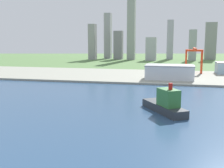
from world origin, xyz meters
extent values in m
plane|color=#567C44|center=(0.00, 300.00, 0.00)|extent=(2400.00, 2400.00, 0.00)
cube|color=#2D4C70|center=(0.00, 240.00, 0.07)|extent=(840.00, 360.00, 0.15)
cube|color=#98998A|center=(0.00, 490.00, 1.25)|extent=(840.00, 140.00, 2.50)
cube|color=#2D3338|center=(26.49, 299.68, 3.01)|extent=(35.11, 45.79, 5.73)
cube|color=#337238|center=(29.66, 294.68, 12.06)|extent=(17.52, 19.58, 12.37)
cylinder|color=red|center=(30.91, 292.71, 20.54)|extent=(2.89, 2.89, 4.58)
cube|color=red|center=(49.48, 523.69, 18.57)|extent=(2.20, 2.20, 32.15)
cube|color=red|center=(71.73, 523.69, 18.57)|extent=(2.20, 2.20, 32.15)
cube|color=red|center=(49.48, 531.69, 18.57)|extent=(2.20, 2.20, 32.15)
cube|color=red|center=(71.73, 531.69, 18.57)|extent=(2.20, 2.20, 32.15)
cube|color=red|center=(60.60, 527.69, 36.05)|extent=(24.65, 10.00, 2.80)
cube|color=red|center=(60.60, 516.26, 38.85)|extent=(2.60, 45.73, 2.60)
cube|color=silver|center=(27.17, 458.78, 10.84)|extent=(59.44, 33.24, 16.69)
cube|color=gray|center=(27.17, 458.78, 19.79)|extent=(60.63, 33.90, 1.20)
cube|color=gray|center=(-170.26, 791.18, 44.05)|extent=(16.62, 22.89, 88.10)
cube|color=#97979C|center=(-140.39, 835.14, 58.74)|extent=(16.40, 25.05, 117.48)
cube|color=gray|center=(-108.68, 815.81, 35.85)|extent=(21.25, 23.98, 71.70)
cube|color=gray|center=(-73.75, 802.84, 75.14)|extent=(18.50, 22.62, 150.27)
cube|color=#ABACB5|center=(-23.61, 793.60, 27.80)|extent=(25.01, 25.57, 55.61)
cube|color=#A4A2B0|center=(20.09, 842.57, 49.45)|extent=(16.00, 20.44, 98.90)
cube|color=#9A9EA2|center=(73.86, 813.22, 36.86)|extent=(17.49, 23.02, 73.72)
cube|color=gray|center=(118.93, 847.87, 46.10)|extent=(26.53, 16.48, 92.19)
camera|label=1|loc=(33.15, 90.59, 54.08)|focal=46.07mm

